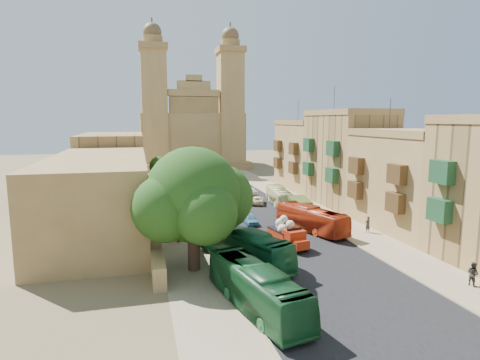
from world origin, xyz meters
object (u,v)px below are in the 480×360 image
bus_green_north (243,246)px  bus_red_east (311,219)px  church (191,131)px  olive_pickup (299,207)px  street_tree_a (178,207)px  pedestrian_c (309,210)px  car_white_b (250,191)px  pedestrian_a (368,224)px  street_tree_b (169,189)px  car_white_a (220,203)px  bus_green_south (256,288)px  street_tree_c (163,178)px  street_tree_d (159,166)px  car_cream (257,200)px  ficus_tree (194,198)px  red_truck (288,234)px  bus_cream_east (279,196)px  car_blue_a (250,219)px  car_dkblue (192,187)px  car_blue_b (194,174)px  pedestrian_b (473,274)px

bus_green_north → bus_red_east: 12.73m
church → olive_pickup: size_ratio=6.47×
street_tree_a → pedestrian_c: 19.18m
car_white_b → pedestrian_c: bearing=93.5°
church → pedestrian_a: size_ratio=19.95×
street_tree_b → bus_red_east: 18.87m
car_white_a → bus_green_south: bearing=-77.6°
church → pedestrian_a: (10.61, -68.23, -8.61)m
street_tree_c → bus_green_north: street_tree_c is taller
street_tree_d → pedestrian_c: bearing=-58.6°
street_tree_b → car_cream: 14.05m
ficus_tree → street_tree_d: 44.06m
street_tree_b → bus_green_north: size_ratio=0.48×
car_white_a → car_cream: car_white_a is taller
red_truck → pedestrian_a: size_ratio=2.95×
bus_cream_east → car_blue_a: size_ratio=2.55×
street_tree_b → pedestrian_a: (20.61, -13.61, -2.58)m
car_dkblue → pedestrian_c: (12.25, -22.33, 0.16)m
olive_pickup → car_dkblue: bearing=117.5°
pedestrian_a → pedestrian_c: size_ratio=1.16×
bus_cream_east → car_cream: size_ratio=2.20×
car_white_b → pedestrian_c: size_ratio=2.57×
bus_green_north → bus_red_east: bearing=16.2°
olive_pickup → street_tree_c: bearing=135.9°
car_white_b → pedestrian_a: (6.68, -24.73, 0.22)m
street_tree_c → car_blue_b: bearing=70.7°
bus_red_east → car_blue_a: 7.46m
bus_red_east → street_tree_a: bearing=-15.4°
olive_pickup → car_blue_a: size_ratio=1.57×
street_tree_b → red_truck: 19.24m
church → car_cream: 51.49m
bus_cream_east → bus_red_east: bearing=91.7°
bus_green_south → car_blue_a: (5.50, 21.13, -0.87)m
church → car_blue_b: 22.46m
ficus_tree → bus_cream_east: ficus_tree is taller
pedestrian_b → street_tree_b: bearing=25.4°
street_tree_a → bus_cream_east: bearing=42.7°
church → car_dkblue: (-4.75, -37.01, -8.89)m
ficus_tree → red_truck: bearing=21.8°
bus_cream_east → pedestrian_c: size_ratio=5.80×
street_tree_c → car_white_a: size_ratio=1.27×
ficus_tree → car_blue_b: size_ratio=2.64×
bus_green_north → pedestrian_b: (15.48, -8.87, -0.61)m
red_truck → car_blue_b: bearing=92.9°
olive_pickup → church: bearing=96.3°
church → pedestrian_b: size_ratio=19.90×
street_tree_d → pedestrian_b: (20.34, -52.36, -2.87)m
ficus_tree → street_tree_a: size_ratio=1.86×
pedestrian_b → street_tree_d: bearing=11.0°
car_cream → car_dkblue: bearing=-40.7°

